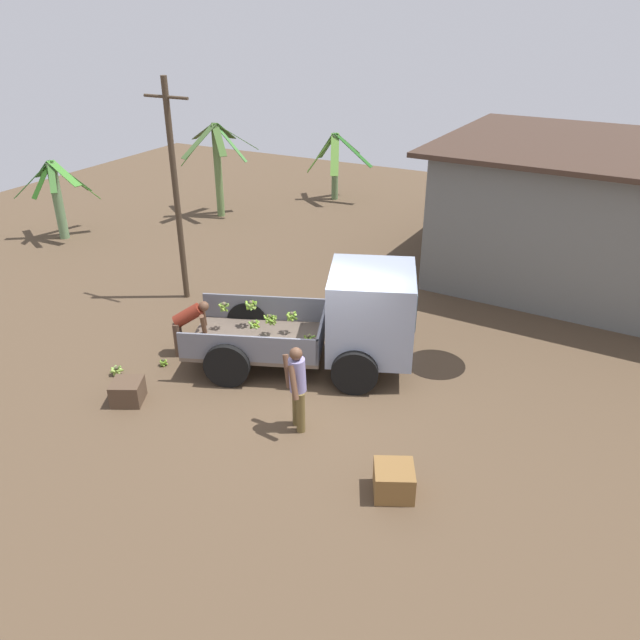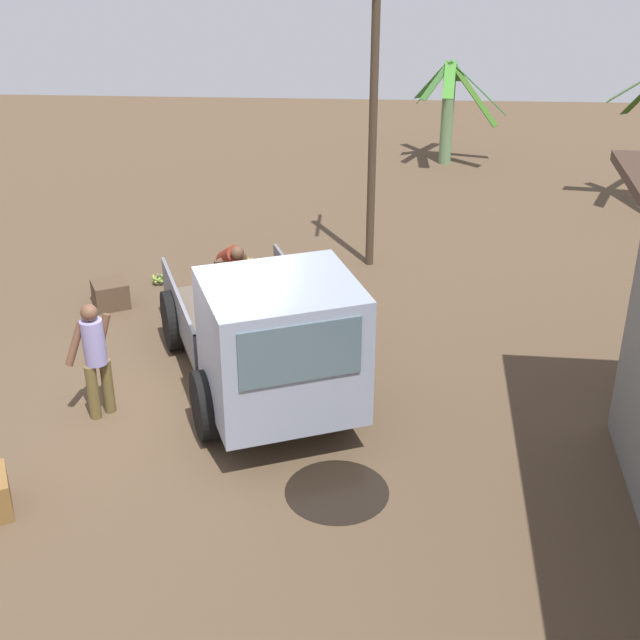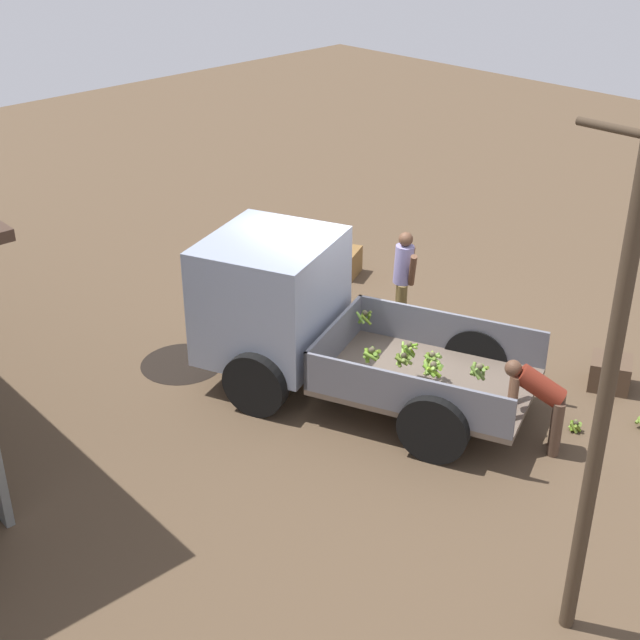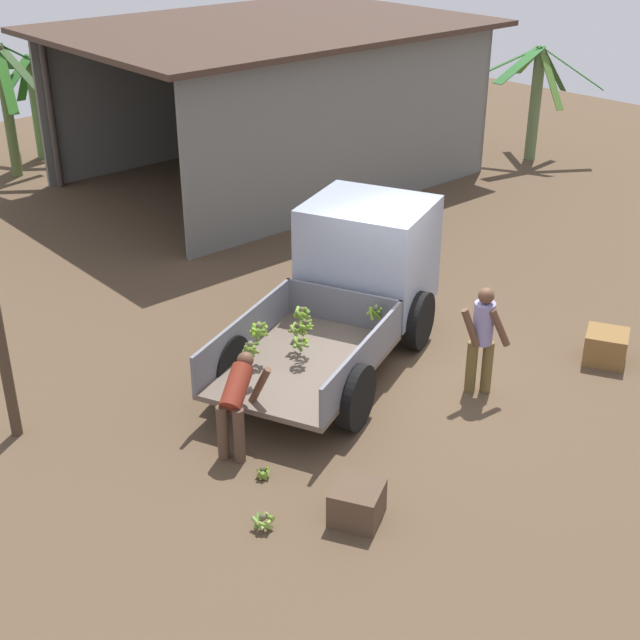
# 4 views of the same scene
# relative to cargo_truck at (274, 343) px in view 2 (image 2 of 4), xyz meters

# --- Properties ---
(ground) EXTENTS (36.00, 36.00, 0.00)m
(ground) POSITION_rel_cargo_truck_xyz_m (-0.12, -1.12, -1.14)
(ground) COLOR brown
(mud_patch_0) EXTENTS (1.24, 1.24, 0.01)m
(mud_patch_0) POSITION_rel_cargo_truck_xyz_m (1.55, 0.88, -1.14)
(mud_patch_0) COLOR black
(mud_patch_0) RESTS_ON ground
(cargo_truck) EXTENTS (4.91, 3.36, 2.14)m
(cargo_truck) POSITION_rel_cargo_truck_xyz_m (0.00, 0.00, 0.00)
(cargo_truck) COLOR brown
(cargo_truck) RESTS_ON ground
(utility_pole) EXTENTS (1.22, 0.15, 5.35)m
(utility_pole) POSITION_rel_cargo_truck_xyz_m (-5.21, 1.22, 1.65)
(utility_pole) COLOR #413224
(utility_pole) RESTS_ON ground
(banana_palm_2) EXTENTS (2.32, 2.18, 2.48)m
(banana_palm_2) POSITION_rel_cargo_truck_xyz_m (-11.54, 3.06, 0.21)
(banana_palm_2) COLOR #648458
(banana_palm_2) RESTS_ON ground
(person_foreground_visitor) EXTENTS (0.58, 0.60, 1.63)m
(person_foreground_visitor) POSITION_rel_cargo_truck_xyz_m (0.04, -2.35, -0.23)
(person_foreground_visitor) COLOR brown
(person_foreground_visitor) RESTS_ON ground
(person_worker_loading) EXTENTS (0.89, 0.78, 1.22)m
(person_worker_loading) POSITION_rel_cargo_truck_xyz_m (-3.31, -1.07, -0.40)
(person_worker_loading) COLOR #4B3629
(person_worker_loading) RESTS_ON ground
(banana_bunch_on_ground_0) EXTENTS (0.19, 0.19, 0.16)m
(banana_bunch_on_ground_0) POSITION_rel_cargo_truck_xyz_m (-3.49, -1.76, -1.06)
(banana_bunch_on_ground_0) COLOR #423C2B
(banana_bunch_on_ground_0) RESTS_ON ground
(banana_bunch_on_ground_1) EXTENTS (0.26, 0.26, 0.19)m
(banana_bunch_on_ground_1) POSITION_rel_cargo_truck_xyz_m (-4.10, -2.48, -1.03)
(banana_bunch_on_ground_1) COLOR #48412F
(banana_bunch_on_ground_1) RESTS_ON ground
(wooden_crate_0) EXTENTS (0.74, 0.74, 0.44)m
(wooden_crate_0) POSITION_rel_cargo_truck_xyz_m (-3.22, -3.09, -0.92)
(wooden_crate_0) COLOR #4C3829
(wooden_crate_0) RESTS_ON ground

